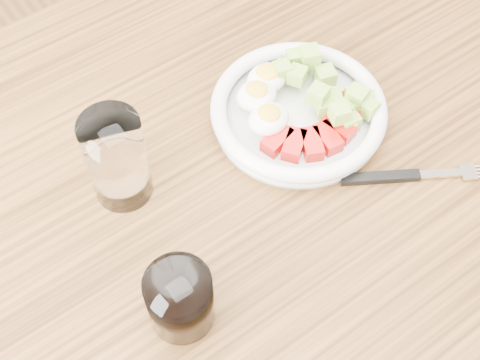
% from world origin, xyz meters
% --- Properties ---
extents(dining_table, '(1.50, 0.90, 0.77)m').
position_xyz_m(dining_table, '(0.00, 0.00, 0.67)').
color(dining_table, brown).
rests_on(dining_table, ground).
extents(bowl, '(0.23, 0.23, 0.06)m').
position_xyz_m(bowl, '(0.12, 0.06, 0.79)').
color(bowl, white).
rests_on(bowl, dining_table).
extents(fork, '(0.19, 0.12, 0.01)m').
position_xyz_m(fork, '(0.17, -0.09, 0.77)').
color(fork, black).
rests_on(fork, dining_table).
extents(water_glass, '(0.07, 0.07, 0.13)m').
position_xyz_m(water_glass, '(-0.12, 0.10, 0.83)').
color(water_glass, white).
rests_on(water_glass, dining_table).
extents(coffee_glass, '(0.07, 0.07, 0.08)m').
position_xyz_m(coffee_glass, '(-0.15, -0.08, 0.81)').
color(coffee_glass, white).
rests_on(coffee_glass, dining_table).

